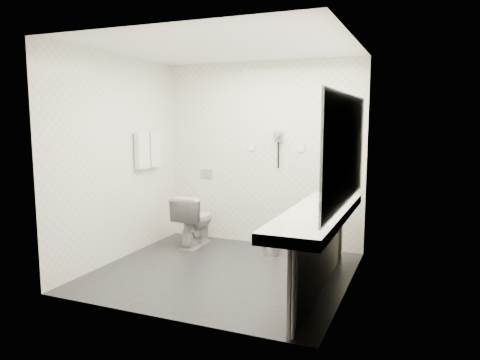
% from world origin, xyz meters
% --- Properties ---
extents(floor, '(2.80, 2.80, 0.00)m').
position_xyz_m(floor, '(0.00, 0.00, 0.00)').
color(floor, '#222327').
rests_on(floor, ground).
extents(ceiling, '(2.80, 2.80, 0.00)m').
position_xyz_m(ceiling, '(0.00, 0.00, 2.50)').
color(ceiling, white).
rests_on(ceiling, wall_back).
extents(wall_back, '(2.80, 0.00, 2.80)m').
position_xyz_m(wall_back, '(0.00, 1.30, 1.25)').
color(wall_back, white).
rests_on(wall_back, floor).
extents(wall_front, '(2.80, 0.00, 2.80)m').
position_xyz_m(wall_front, '(0.00, -1.30, 1.25)').
color(wall_front, white).
rests_on(wall_front, floor).
extents(wall_left, '(0.00, 2.60, 2.60)m').
position_xyz_m(wall_left, '(-1.40, 0.00, 1.25)').
color(wall_left, white).
rests_on(wall_left, floor).
extents(wall_right, '(0.00, 2.60, 2.60)m').
position_xyz_m(wall_right, '(1.40, 0.00, 1.25)').
color(wall_right, white).
rests_on(wall_right, floor).
extents(vanity_counter, '(0.55, 2.20, 0.10)m').
position_xyz_m(vanity_counter, '(1.12, -0.20, 0.80)').
color(vanity_counter, white).
rests_on(vanity_counter, floor).
extents(vanity_panel, '(0.03, 2.15, 0.75)m').
position_xyz_m(vanity_panel, '(1.15, -0.20, 0.38)').
color(vanity_panel, gray).
rests_on(vanity_panel, floor).
extents(vanity_post_near, '(0.06, 0.06, 0.75)m').
position_xyz_m(vanity_post_near, '(1.18, -1.24, 0.38)').
color(vanity_post_near, silver).
rests_on(vanity_post_near, floor).
extents(vanity_post_far, '(0.06, 0.06, 0.75)m').
position_xyz_m(vanity_post_far, '(1.18, 0.84, 0.38)').
color(vanity_post_far, silver).
rests_on(vanity_post_far, floor).
extents(mirror, '(0.02, 2.20, 1.05)m').
position_xyz_m(mirror, '(1.39, -0.20, 1.45)').
color(mirror, '#B2BCC6').
rests_on(mirror, wall_right).
extents(basin_near, '(0.40, 0.31, 0.05)m').
position_xyz_m(basin_near, '(1.12, -0.85, 0.83)').
color(basin_near, white).
rests_on(basin_near, vanity_counter).
extents(basin_far, '(0.40, 0.31, 0.05)m').
position_xyz_m(basin_far, '(1.12, 0.45, 0.83)').
color(basin_far, white).
rests_on(basin_far, vanity_counter).
extents(faucet_near, '(0.04, 0.04, 0.15)m').
position_xyz_m(faucet_near, '(1.32, -0.85, 0.92)').
color(faucet_near, silver).
rests_on(faucet_near, vanity_counter).
extents(faucet_far, '(0.04, 0.04, 0.15)m').
position_xyz_m(faucet_far, '(1.32, 0.45, 0.92)').
color(faucet_far, silver).
rests_on(faucet_far, vanity_counter).
extents(soap_bottle_a, '(0.05, 0.05, 0.10)m').
position_xyz_m(soap_bottle_a, '(1.15, -0.18, 0.90)').
color(soap_bottle_a, beige).
rests_on(soap_bottle_a, vanity_counter).
extents(soap_bottle_b, '(0.12, 0.12, 0.10)m').
position_xyz_m(soap_bottle_b, '(1.24, -0.13, 0.90)').
color(soap_bottle_b, beige).
rests_on(soap_bottle_b, vanity_counter).
extents(glass_left, '(0.08, 0.08, 0.12)m').
position_xyz_m(glass_left, '(1.27, 0.12, 0.91)').
color(glass_left, silver).
rests_on(glass_left, vanity_counter).
extents(glass_right, '(0.06, 0.06, 0.10)m').
position_xyz_m(glass_right, '(1.30, 0.18, 0.90)').
color(glass_right, silver).
rests_on(glass_right, vanity_counter).
extents(toilet, '(0.43, 0.72, 0.72)m').
position_xyz_m(toilet, '(-0.81, 0.82, 0.36)').
color(toilet, white).
rests_on(toilet, floor).
extents(flush_plate, '(0.18, 0.02, 0.12)m').
position_xyz_m(flush_plate, '(-0.85, 1.29, 0.95)').
color(flush_plate, '#B2B5BA').
rests_on(flush_plate, wall_back).
extents(pedal_bin, '(0.27, 0.27, 0.31)m').
position_xyz_m(pedal_bin, '(0.32, 0.83, 0.16)').
color(pedal_bin, '#B2B5BA').
rests_on(pedal_bin, floor).
extents(bin_lid, '(0.22, 0.22, 0.02)m').
position_xyz_m(bin_lid, '(0.32, 0.83, 0.32)').
color(bin_lid, '#B2B5BA').
rests_on(bin_lid, pedal_bin).
extents(towel_rail, '(0.02, 0.62, 0.02)m').
position_xyz_m(towel_rail, '(-1.35, 0.55, 1.55)').
color(towel_rail, silver).
rests_on(towel_rail, wall_left).
extents(towel_near, '(0.07, 0.24, 0.48)m').
position_xyz_m(towel_near, '(-1.34, 0.41, 1.33)').
color(towel_near, white).
rests_on(towel_near, towel_rail).
extents(towel_far, '(0.07, 0.24, 0.48)m').
position_xyz_m(towel_far, '(-1.34, 0.69, 1.33)').
color(towel_far, white).
rests_on(towel_far, towel_rail).
extents(dryer_cradle, '(0.10, 0.04, 0.14)m').
position_xyz_m(dryer_cradle, '(0.25, 1.27, 1.50)').
color(dryer_cradle, gray).
rests_on(dryer_cradle, wall_back).
extents(dryer_barrel, '(0.08, 0.14, 0.08)m').
position_xyz_m(dryer_barrel, '(0.25, 1.20, 1.53)').
color(dryer_barrel, gray).
rests_on(dryer_barrel, dryer_cradle).
extents(dryer_cord, '(0.02, 0.02, 0.35)m').
position_xyz_m(dryer_cord, '(0.25, 1.26, 1.25)').
color(dryer_cord, black).
rests_on(dryer_cord, dryer_cradle).
extents(switch_plate_a, '(0.09, 0.02, 0.09)m').
position_xyz_m(switch_plate_a, '(-0.15, 1.29, 1.35)').
color(switch_plate_a, white).
rests_on(switch_plate_a, wall_back).
extents(switch_plate_b, '(0.09, 0.02, 0.09)m').
position_xyz_m(switch_plate_b, '(0.55, 1.29, 1.35)').
color(switch_plate_b, white).
rests_on(switch_plate_b, wall_back).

